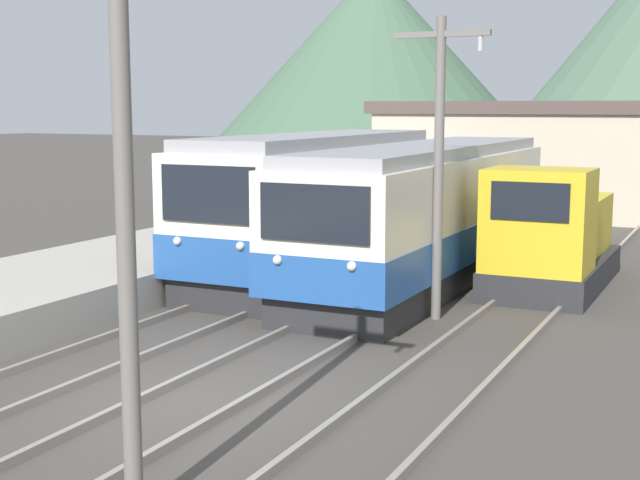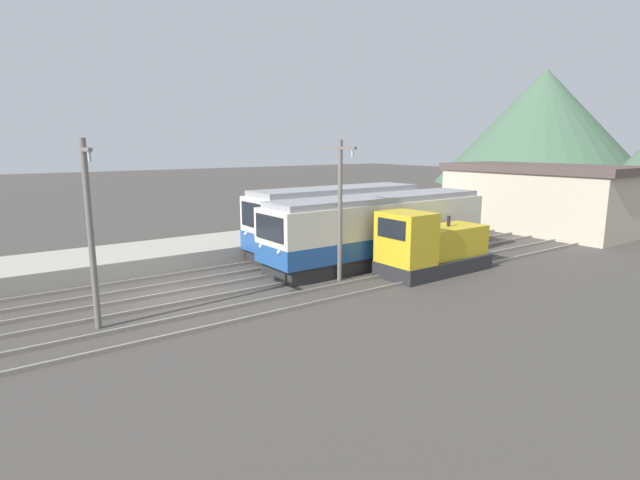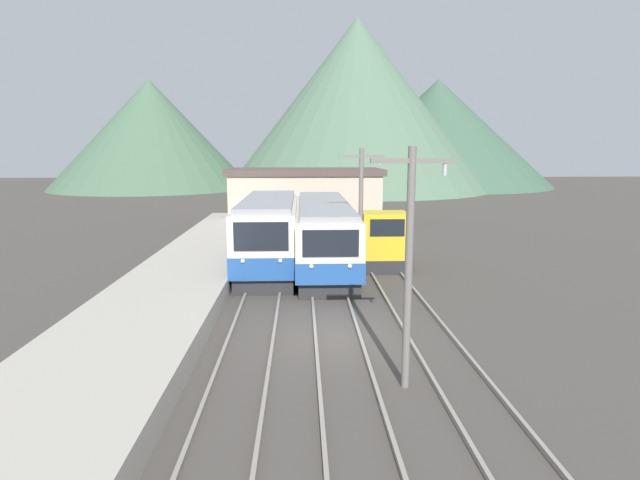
# 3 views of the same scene
# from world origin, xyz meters

# --- Properties ---
(ground_plane) EXTENTS (200.00, 200.00, 0.00)m
(ground_plane) POSITION_xyz_m (0.00, 0.00, 0.00)
(ground_plane) COLOR #47423D
(platform_left) EXTENTS (4.50, 54.00, 0.80)m
(platform_left) POSITION_xyz_m (-6.25, 0.00, 0.40)
(platform_left) COLOR #ADA599
(platform_left) RESTS_ON ground
(track_left) EXTENTS (1.54, 60.00, 0.14)m
(track_left) POSITION_xyz_m (-2.60, 0.00, 0.07)
(track_left) COLOR gray
(track_left) RESTS_ON ground
(track_center) EXTENTS (1.54, 60.00, 0.14)m
(track_center) POSITION_xyz_m (0.20, 0.00, 0.07)
(track_center) COLOR gray
(track_center) RESTS_ON ground
(track_right) EXTENTS (1.54, 60.00, 0.14)m
(track_right) POSITION_xyz_m (3.20, 0.00, 0.07)
(track_right) COLOR gray
(track_right) RESTS_ON ground
(commuter_train_left) EXTENTS (2.84, 10.29, 3.67)m
(commuter_train_left) POSITION_xyz_m (-2.60, 9.71, 1.70)
(commuter_train_left) COLOR #28282B
(commuter_train_left) RESTS_ON ground
(commuter_train_center) EXTENTS (2.84, 12.87, 3.43)m
(commuter_train_center) POSITION_xyz_m (0.20, 10.25, 1.60)
(commuter_train_center) COLOR #28282B
(commuter_train_center) RESTS_ON ground
(shunting_locomotive) EXTENTS (2.40, 5.70, 3.00)m
(shunting_locomotive) POSITION_xyz_m (3.20, 10.72, 1.21)
(shunting_locomotive) COLOR #28282B
(shunting_locomotive) RESTS_ON ground
(catenary_mast_near) EXTENTS (2.00, 0.20, 6.13)m
(catenary_mast_near) POSITION_xyz_m (1.71, -3.52, 3.38)
(catenary_mast_near) COLOR slate
(catenary_mast_near) RESTS_ON ground
(catenary_mast_mid) EXTENTS (2.00, 0.20, 6.13)m
(catenary_mast_mid) POSITION_xyz_m (1.71, 6.54, 3.38)
(catenary_mast_mid) COLOR slate
(catenary_mast_mid) RESTS_ON ground
(station_building) EXTENTS (12.60, 6.30, 4.56)m
(station_building) POSITION_xyz_m (-0.62, 26.00, 2.30)
(station_building) COLOR beige
(station_building) RESTS_ON ground
(mountain_backdrop) EXTENTS (82.98, 47.86, 25.98)m
(mountain_backdrop) POSITION_xyz_m (5.86, 67.39, 10.91)
(mountain_backdrop) COLOR #3D5B47
(mountain_backdrop) RESTS_ON ground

